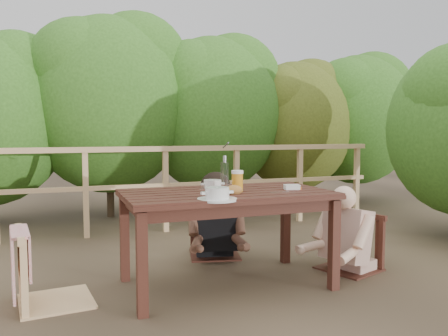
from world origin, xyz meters
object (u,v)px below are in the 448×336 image
object	(u,v)px
chair_far	(215,208)
woman	(214,191)
chair_right	(350,218)
soup_far	(213,185)
bottle	(225,173)
butter_tub	(292,188)
soup_near	(217,194)
bread_roll	(234,190)
chair_left	(54,231)
table	(226,239)
diner_right	(353,200)
beer_glass	(237,182)

from	to	relation	value
chair_far	woman	world-z (taller)	woman
chair_right	soup_far	world-z (taller)	chair_right
bottle	butter_tub	distance (m)	0.54
chair_right	butter_tub	bearing A→B (deg)	-101.49
soup_near	bread_roll	xyz separation A→B (m)	(0.19, 0.18, -0.01)
chair_right	woman	distance (m)	1.26
bread_roll	woman	bearing A→B (deg)	79.01
chair_left	chair_far	world-z (taller)	chair_left
soup_near	bread_roll	size ratio (longest dim) A/B	2.06
chair_far	table	bearing A→B (deg)	-89.67
chair_left	bread_roll	distance (m)	1.28
table	soup_near	size ratio (longest dim) A/B	5.68
diner_right	woman	bearing A→B (deg)	30.10
beer_glass	butter_tub	world-z (taller)	beer_glass
chair_left	woman	xyz separation A→B (m)	(1.42, 0.75, 0.12)
chair_far	bottle	distance (m)	0.75
diner_right	bread_roll	bearing A→B (deg)	78.39
woman	soup_near	xyz separation A→B (m)	(-0.38, -1.16, 0.14)
soup_near	soup_far	bearing A→B (deg)	73.93
beer_glass	bottle	distance (m)	0.24
butter_tub	diner_right	bearing A→B (deg)	20.27
chair_right	diner_right	world-z (taller)	diner_right
soup_far	bottle	bearing A→B (deg)	-19.88
chair_far	butter_tub	world-z (taller)	chair_far
woman	table	bearing A→B (deg)	90.63
table	bottle	xyz separation A→B (m)	(0.06, 0.19, 0.49)
woman	butter_tub	world-z (taller)	woman
chair_left	bottle	world-z (taller)	chair_left
bottle	butter_tub	bearing A→B (deg)	-30.85
chair_far	bread_roll	world-z (taller)	chair_far
bottle	butter_tub	world-z (taller)	bottle
soup_near	bottle	size ratio (longest dim) A/B	0.99
diner_right	soup_far	size ratio (longest dim) A/B	5.03
soup_near	butter_tub	size ratio (longest dim) A/B	2.26
chair_far	woman	bearing A→B (deg)	103.56
butter_tub	table	bearing A→B (deg)	-176.05
soup_near	chair_right	bearing A→B (deg)	13.91
chair_left	table	bearing A→B (deg)	-99.67
soup_far	chair_far	bearing A→B (deg)	69.20
bottle	woman	bearing A→B (deg)	78.33
table	chair_left	distance (m)	1.24
table	beer_glass	size ratio (longest dim) A/B	8.93
chair_far	woman	size ratio (longest dim) A/B	0.75
soup_near	beer_glass	world-z (taller)	beer_glass
soup_near	beer_glass	distance (m)	0.40
woman	diner_right	bearing A→B (deg)	152.45
chair_right	soup_near	size ratio (longest dim) A/B	3.30
bread_roll	chair_right	bearing A→B (deg)	7.38
chair_far	soup_near	world-z (taller)	chair_far
table	butter_tub	size ratio (longest dim) A/B	12.86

